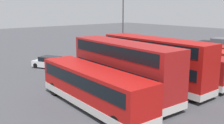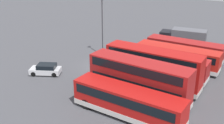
# 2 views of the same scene
# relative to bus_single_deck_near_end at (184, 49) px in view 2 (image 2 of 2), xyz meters

# --- Properties ---
(ground_plane) EXTENTS (140.00, 140.00, 0.00)m
(ground_plane) POSITION_rel_bus_single_deck_near_end_xyz_m (8.94, -10.01, -1.62)
(ground_plane) COLOR #47474C
(bus_single_deck_near_end) EXTENTS (2.83, 11.22, 2.95)m
(bus_single_deck_near_end) POSITION_rel_bus_single_deck_near_end_xyz_m (0.00, 0.00, 0.00)
(bus_single_deck_near_end) COLOR #A51919
(bus_single_deck_near_end) RESTS_ON ground
(bus_single_deck_second) EXTENTS (2.70, 11.46, 2.95)m
(bus_single_deck_second) POSITION_rel_bus_single_deck_near_end_xyz_m (3.43, 0.04, 0.00)
(bus_single_deck_second) COLOR red
(bus_single_deck_second) RESTS_ON ground
(bus_single_deck_third) EXTENTS (2.80, 10.20, 2.95)m
(bus_single_deck_third) POSITION_rel_bus_single_deck_near_end_xyz_m (7.23, -0.03, -0.00)
(bus_single_deck_third) COLOR #A51919
(bus_single_deck_third) RESTS_ON ground
(bus_double_decker_fourth) EXTENTS (2.82, 11.58, 4.55)m
(bus_double_decker_fourth) POSITION_rel_bus_single_deck_near_end_xyz_m (10.55, -0.74, 0.83)
(bus_double_decker_fourth) COLOR #B71411
(bus_double_decker_fourth) RESTS_ON ground
(bus_double_decker_fifth) EXTENTS (3.27, 11.38, 4.55)m
(bus_double_decker_fifth) POSITION_rel_bus_single_deck_near_end_xyz_m (14.58, -0.66, 0.83)
(bus_double_decker_fifth) COLOR #A51919
(bus_double_decker_fifth) RESTS_ON ground
(bus_single_deck_sixth) EXTENTS (3.13, 11.47, 2.95)m
(bus_single_deck_sixth) POSITION_rel_bus_single_deck_near_end_xyz_m (18.05, -0.19, 0.00)
(bus_single_deck_sixth) COLOR #B71411
(bus_single_deck_sixth) RESTS_ON ground
(box_truck_blue) EXTENTS (3.43, 7.76, 3.20)m
(box_truck_blue) POSITION_rel_bus_single_deck_near_end_xyz_m (-5.62, -1.80, 0.08)
(box_truck_blue) COLOR #595960
(box_truck_blue) RESTS_ON ground
(car_hatchback_silver) EXTENTS (3.32, 4.34, 1.43)m
(car_hatchback_silver) POSITION_rel_bus_single_deck_near_end_xyz_m (14.56, -14.08, -0.92)
(car_hatchback_silver) COLOR silver
(car_hatchback_silver) RESTS_ON ground
(lamp_post_tall) EXTENTS (0.70, 0.30, 8.93)m
(lamp_post_tall) POSITION_rel_bus_single_deck_near_end_xyz_m (4.75, -11.43, 3.54)
(lamp_post_tall) COLOR #38383D
(lamp_post_tall) RESTS_ON ground
(waste_bin_yellow) EXTENTS (0.60, 0.60, 0.95)m
(waste_bin_yellow) POSITION_rel_bus_single_deck_near_end_xyz_m (3.45, -8.21, -1.15)
(waste_bin_yellow) COLOR #333338
(waste_bin_yellow) RESTS_ON ground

